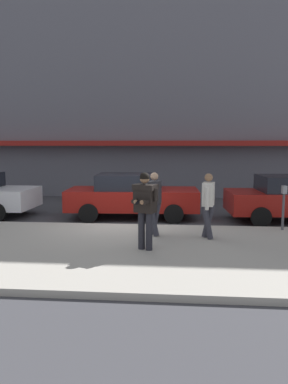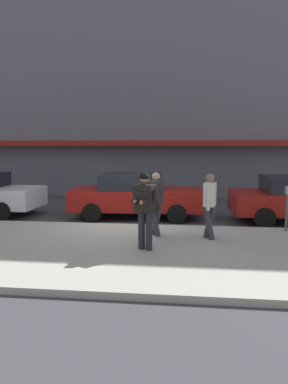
{
  "view_description": "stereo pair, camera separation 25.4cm",
  "coord_description": "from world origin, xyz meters",
  "px_view_note": "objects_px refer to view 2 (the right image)",
  "views": [
    {
      "loc": [
        1.61,
        -11.37,
        2.6
      ],
      "look_at": [
        0.87,
        -2.9,
        1.49
      ],
      "focal_mm": 35.0,
      "sensor_mm": 36.0,
      "label": 1
    },
    {
      "loc": [
        1.86,
        -11.34,
        2.6
      ],
      "look_at": [
        0.87,
        -2.9,
        1.49
      ],
      "focal_mm": 35.0,
      "sensor_mm": 36.0,
      "label": 2
    }
  ],
  "objects_px": {
    "parking_meter": "(287,202)",
    "man_texting_on_phone": "(145,202)",
    "pedestrian_in_light_coat": "(210,202)",
    "parked_sedan_mid": "(135,195)",
    "pedestrian_with_bag": "(156,200)"
  },
  "relations": [
    {
      "from": "parked_sedan_mid",
      "to": "man_texting_on_phone",
      "type": "xyz_separation_m",
      "value": [
        0.84,
        -4.37,
        0.46
      ]
    },
    {
      "from": "parked_sedan_mid",
      "to": "parking_meter",
      "type": "relative_size",
      "value": 3.61
    },
    {
      "from": "pedestrian_in_light_coat",
      "to": "parking_meter",
      "type": "height_order",
      "value": "pedestrian_in_light_coat"
    },
    {
      "from": "parked_sedan_mid",
      "to": "pedestrian_in_light_coat",
      "type": "relative_size",
      "value": 2.69
    },
    {
      "from": "pedestrian_in_light_coat",
      "to": "pedestrian_with_bag",
      "type": "xyz_separation_m",
      "value": [
        -1.4,
        0.22,
        -0.0
      ]
    },
    {
      "from": "parking_meter",
      "to": "man_texting_on_phone",
      "type": "bearing_deg",
      "value": -148.14
    },
    {
      "from": "parked_sedan_mid",
      "to": "parking_meter",
      "type": "xyz_separation_m",
      "value": [
        4.59,
        -2.04,
        0.18
      ]
    },
    {
      "from": "pedestrian_with_bag",
      "to": "parking_meter",
      "type": "bearing_deg",
      "value": 14.14
    },
    {
      "from": "man_texting_on_phone",
      "to": "parking_meter",
      "type": "relative_size",
      "value": 1.42
    },
    {
      "from": "parked_sedan_mid",
      "to": "man_texting_on_phone",
      "type": "height_order",
      "value": "man_texting_on_phone"
    },
    {
      "from": "pedestrian_in_light_coat",
      "to": "parking_meter",
      "type": "distance_m",
      "value": 2.49
    },
    {
      "from": "man_texting_on_phone",
      "to": "pedestrian_in_light_coat",
      "type": "relative_size",
      "value": 1.06
    },
    {
      "from": "man_texting_on_phone",
      "to": "pedestrian_in_light_coat",
      "type": "height_order",
      "value": "man_texting_on_phone"
    },
    {
      "from": "pedestrian_with_bag",
      "to": "parked_sedan_mid",
      "type": "bearing_deg",
      "value": 108.37
    },
    {
      "from": "pedestrian_in_light_coat",
      "to": "parking_meter",
      "type": "relative_size",
      "value": 1.34
    }
  ]
}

